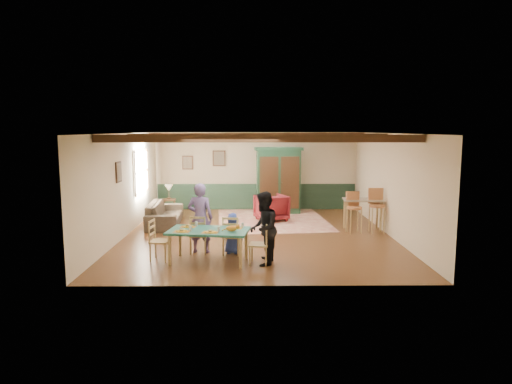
{
  "coord_description": "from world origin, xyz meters",
  "views": [
    {
      "loc": [
        -0.16,
        -11.92,
        2.8
      ],
      "look_at": [
        -0.05,
        0.08,
        1.15
      ],
      "focal_mm": 32.0,
      "sensor_mm": 36.0,
      "label": 1
    }
  ],
  "objects_px": {
    "person_man": "(200,218)",
    "person_child": "(232,233)",
    "dining_chair_end_left": "(160,240)",
    "person_woman": "(263,228)",
    "armoire": "(278,180)",
    "dining_chair_end_right": "(259,243)",
    "bar_stool_right": "(377,211)",
    "table_lamp": "(169,192)",
    "counter_table": "(362,215)",
    "armchair": "(271,208)",
    "dining_chair_far_right": "(232,235)",
    "cat": "(232,228)",
    "dining_table": "(209,246)",
    "dining_chair_far_left": "(200,234)",
    "end_table": "(169,207)",
    "sofa": "(165,214)",
    "bar_stool_left": "(354,213)"
  },
  "relations": [
    {
      "from": "dining_table",
      "to": "table_lamp",
      "type": "distance_m",
      "value": 5.74
    },
    {
      "from": "dining_chair_end_right",
      "to": "table_lamp",
      "type": "height_order",
      "value": "table_lamp"
    },
    {
      "from": "bar_stool_right",
      "to": "table_lamp",
      "type": "bearing_deg",
      "value": 156.79
    },
    {
      "from": "person_man",
      "to": "armchair",
      "type": "xyz_separation_m",
      "value": [
        1.78,
        3.65,
        -0.4
      ]
    },
    {
      "from": "dining_chair_far_right",
      "to": "armchair",
      "type": "bearing_deg",
      "value": -97.25
    },
    {
      "from": "person_woman",
      "to": "bar_stool_right",
      "type": "height_order",
      "value": "person_woman"
    },
    {
      "from": "dining_table",
      "to": "bar_stool_right",
      "type": "height_order",
      "value": "bar_stool_right"
    },
    {
      "from": "armoire",
      "to": "sofa",
      "type": "bearing_deg",
      "value": -156.87
    },
    {
      "from": "armchair",
      "to": "cat",
      "type": "bearing_deg",
      "value": 54.54
    },
    {
      "from": "table_lamp",
      "to": "counter_table",
      "type": "relative_size",
      "value": 0.45
    },
    {
      "from": "dining_chair_end_right",
      "to": "sofa",
      "type": "relative_size",
      "value": 0.39
    },
    {
      "from": "dining_chair_far_right",
      "to": "person_woman",
      "type": "relative_size",
      "value": 0.58
    },
    {
      "from": "table_lamp",
      "to": "dining_chair_far_right",
      "type": "bearing_deg",
      "value": -64.73
    },
    {
      "from": "dining_table",
      "to": "person_child",
      "type": "relative_size",
      "value": 1.79
    },
    {
      "from": "dining_chair_far_left",
      "to": "table_lamp",
      "type": "xyz_separation_m",
      "value": [
        -1.54,
        4.72,
        0.32
      ]
    },
    {
      "from": "dining_chair_far_right",
      "to": "dining_chair_end_left",
      "type": "relative_size",
      "value": 1.0
    },
    {
      "from": "dining_chair_end_left",
      "to": "person_woman",
      "type": "bearing_deg",
      "value": -90.0
    },
    {
      "from": "cat",
      "to": "dining_chair_far_right",
      "type": "bearing_deg",
      "value": 100.37
    },
    {
      "from": "end_table",
      "to": "person_child",
      "type": "bearing_deg",
      "value": -64.28
    },
    {
      "from": "dining_chair_end_left",
      "to": "bar_stool_right",
      "type": "height_order",
      "value": "bar_stool_right"
    },
    {
      "from": "dining_table",
      "to": "armoire",
      "type": "height_order",
      "value": "armoire"
    },
    {
      "from": "dining_chair_end_left",
      "to": "counter_table",
      "type": "bearing_deg",
      "value": -51.83
    },
    {
      "from": "dining_table",
      "to": "person_child",
      "type": "distance_m",
      "value": 0.84
    },
    {
      "from": "bar_stool_right",
      "to": "dining_table",
      "type": "bearing_deg",
      "value": -147.0
    },
    {
      "from": "dining_chair_far_right",
      "to": "bar_stool_left",
      "type": "xyz_separation_m",
      "value": [
        3.23,
        2.12,
        0.12
      ]
    },
    {
      "from": "dining_table",
      "to": "person_child",
      "type": "height_order",
      "value": "person_child"
    },
    {
      "from": "dining_chair_far_right",
      "to": "bar_stool_left",
      "type": "relative_size",
      "value": 0.79
    },
    {
      "from": "end_table",
      "to": "bar_stool_right",
      "type": "bearing_deg",
      "value": -23.99
    },
    {
      "from": "dining_chair_far_left",
      "to": "person_child",
      "type": "distance_m",
      "value": 0.75
    },
    {
      "from": "dining_chair_far_left",
      "to": "person_child",
      "type": "relative_size",
      "value": 0.95
    },
    {
      "from": "dining_chair_far_left",
      "to": "armchair",
      "type": "height_order",
      "value": "dining_chair_far_left"
    },
    {
      "from": "person_child",
      "to": "bar_stool_left",
      "type": "height_order",
      "value": "bar_stool_left"
    },
    {
      "from": "armoire",
      "to": "dining_chair_end_right",
      "type": "bearing_deg",
      "value": -102.15
    },
    {
      "from": "person_man",
      "to": "end_table",
      "type": "xyz_separation_m",
      "value": [
        -1.55,
        4.65,
        -0.54
      ]
    },
    {
      "from": "dining_table",
      "to": "person_child",
      "type": "bearing_deg",
      "value": 55.33
    },
    {
      "from": "armoire",
      "to": "table_lamp",
      "type": "bearing_deg",
      "value": 179.18
    },
    {
      "from": "dining_table",
      "to": "dining_chair_far_right",
      "type": "height_order",
      "value": "dining_chair_far_right"
    },
    {
      "from": "dining_chair_far_left",
      "to": "armoire",
      "type": "relative_size",
      "value": 0.4
    },
    {
      "from": "armoire",
      "to": "table_lamp",
      "type": "xyz_separation_m",
      "value": [
        -3.61,
        -0.26,
        -0.35
      ]
    },
    {
      "from": "dining_chair_far_right",
      "to": "armchair",
      "type": "distance_m",
      "value": 3.97
    },
    {
      "from": "person_woman",
      "to": "dining_chair_end_left",
      "type": "bearing_deg",
      "value": -90.0
    },
    {
      "from": "person_woman",
      "to": "sofa",
      "type": "xyz_separation_m",
      "value": [
        -2.81,
        4.02,
        -0.44
      ]
    },
    {
      "from": "person_man",
      "to": "person_child",
      "type": "distance_m",
      "value": 0.82
    },
    {
      "from": "person_child",
      "to": "cat",
      "type": "xyz_separation_m",
      "value": [
        0.02,
        -0.85,
        0.31
      ]
    },
    {
      "from": "person_child",
      "to": "cat",
      "type": "height_order",
      "value": "person_child"
    },
    {
      "from": "dining_chair_end_right",
      "to": "dining_chair_far_left",
      "type": "bearing_deg",
      "value": -114.92
    },
    {
      "from": "table_lamp",
      "to": "end_table",
      "type": "bearing_deg",
      "value": 0.0
    },
    {
      "from": "dining_chair_end_left",
      "to": "armchair",
      "type": "bearing_deg",
      "value": -22.85
    },
    {
      "from": "armchair",
      "to": "counter_table",
      "type": "bearing_deg",
      "value": 128.28
    },
    {
      "from": "end_table",
      "to": "armchair",
      "type": "bearing_deg",
      "value": -16.62
    }
  ]
}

